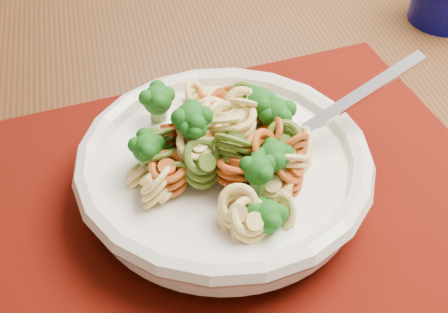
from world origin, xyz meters
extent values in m
cube|color=#4F321A|center=(0.00, 0.00, 0.00)|extent=(4.00, 4.00, 0.01)
cube|color=#4C3115|center=(-0.44, -0.41, 0.70)|extent=(1.26, 0.82, 0.04)
cube|color=#4E0603|center=(-0.47, -0.49, 0.72)|extent=(0.46, 0.38, 0.00)
cylinder|color=silver|center=(-0.48, -0.48, 0.73)|extent=(0.10, 0.10, 0.01)
cylinder|color=silver|center=(-0.48, -0.48, 0.75)|extent=(0.21, 0.21, 0.03)
torus|color=silver|center=(-0.48, -0.48, 0.76)|extent=(0.23, 0.23, 0.02)
camera|label=1|loc=(-0.56, -0.81, 1.09)|focal=50.00mm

